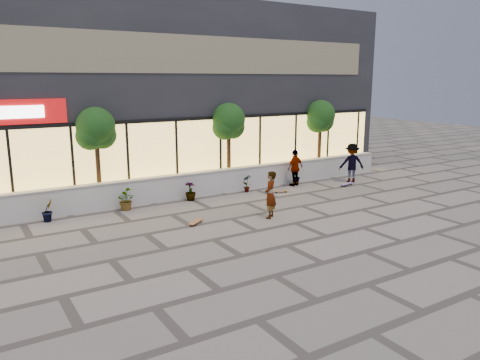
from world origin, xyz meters
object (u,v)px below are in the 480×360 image
tree_mideast (229,123)px  skater_right_far (352,163)px  skateboard_right_far (347,184)px  tree_midwest (96,131)px  tree_east (320,118)px  skateboard_right_near (281,191)px  skater_right_near (295,168)px  skateboard_center (196,222)px  skater_center (270,195)px

tree_mideast → skater_right_far: bearing=-21.5°
tree_mideast → skateboard_right_far: bearing=-28.4°
skateboard_right_far → tree_mideast: bearing=142.0°
tree_midwest → tree_east: size_ratio=1.00×
tree_east → skateboard_right_near: (-4.08, -2.16, -2.91)m
skater_right_far → skateboard_right_near: 4.32m
skater_right_near → skateboard_right_far: 2.61m
skater_right_near → skateboard_right_near: size_ratio=2.32×
tree_midwest → tree_mideast: (6.00, 0.00, 0.00)m
tree_mideast → skateboard_center: size_ratio=5.06×
tree_east → skater_right_far: (0.14, -2.23, -2.03)m
tree_mideast → skater_right_far: size_ratio=2.05×
tree_east → skater_right_far: bearing=-86.4°
tree_midwest → skater_right_far: bearing=-10.8°
tree_midwest → tree_east: same height
skateboard_right_near → skater_center: bearing=-118.1°
skater_right_far → skateboard_right_far: bearing=59.8°
skater_right_far → skateboard_right_far: 1.21m
tree_east → skater_center: bearing=-143.1°
skater_right_near → skater_center: bearing=30.0°
skater_center → skateboard_right_near: bearing=-174.9°
tree_east → skater_right_near: tree_east is taller
tree_mideast → skater_center: (-1.24, -5.06, -2.12)m
skater_right_near → skater_right_far: 2.96m
skater_center → skateboard_right_far: 6.67m
tree_east → skater_center: tree_east is taller
skater_right_near → skateboard_right_far: (2.13, -1.27, -0.78)m
tree_midwest → skateboard_center: tree_midwest is taller
tree_midwest → skater_right_far: tree_midwest is taller
tree_mideast → skateboard_right_near: 3.89m
tree_midwest → skateboard_center: 5.60m
skater_right_near → skateboard_center: bearing=11.3°
tree_mideast → skater_right_near: bearing=-26.5°
tree_mideast → skateboard_right_near: size_ratio=5.25×
skater_right_far → skateboard_right_far: size_ratio=2.18×
skateboard_right_near → skater_right_near: bearing=43.2°
tree_midwest → skateboard_right_near: 8.26m
skateboard_center → skateboard_right_near: bearing=-13.8°
tree_midwest → tree_mideast: bearing=0.0°
skater_right_near → skateboard_center: skater_right_near is taller
skateboard_center → skateboard_right_near: skateboard_center is taller
skater_center → skateboard_center: bearing=-58.6°
skater_center → skater_right_near: size_ratio=1.00×
skateboard_right_far → skater_center: bearing=-168.5°
skater_center → tree_east: bearing=174.5°
skateboard_center → skateboard_right_far: bearing=-25.4°
skater_center → tree_midwest: bearing=-89.1°
tree_east → skateboard_right_near: size_ratio=5.25×
skater_center → skater_right_far: bearing=160.0°
tree_east → skateboard_right_far: 3.98m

